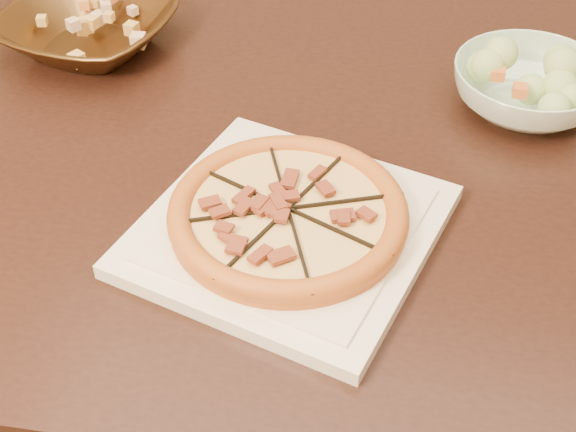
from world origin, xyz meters
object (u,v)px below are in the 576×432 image
at_px(pizza, 288,213).
at_px(salad_bowl, 528,88).
at_px(bronze_bowl, 89,30).
at_px(dining_table, 230,195).
at_px(plate, 288,229).

bearing_deg(pizza, salad_bowl, 49.25).
height_order(bronze_bowl, salad_bowl, salad_bowl).
distance_m(dining_table, plate, 0.23).
relative_size(bronze_bowl, salad_bowl, 1.21).
bearing_deg(plate, dining_table, 123.84).
height_order(pizza, bronze_bowl, bronze_bowl).
bearing_deg(pizza, plate, -4.17).
relative_size(plate, bronze_bowl, 1.54).
height_order(dining_table, bronze_bowl, bronze_bowl).
xyz_separation_m(plate, pizza, (-0.00, 0.00, 0.02)).
xyz_separation_m(dining_table, pizza, (0.11, -0.17, 0.14)).
height_order(dining_table, plate, plate).
distance_m(dining_table, pizza, 0.24).
distance_m(dining_table, salad_bowl, 0.42).
height_order(plate, pizza, pizza).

